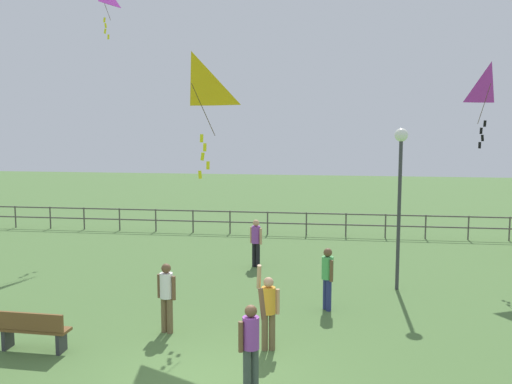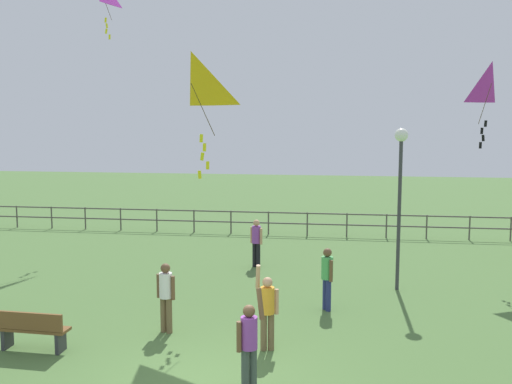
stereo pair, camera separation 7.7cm
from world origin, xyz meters
name	(u,v)px [view 2 (the right image)]	position (x,y,z in m)	size (l,w,h in m)	color
lamppost	(400,173)	(3.84, 6.65, 3.24)	(0.36, 0.36, 4.46)	#38383D
park_bench	(31,329)	(-3.92, 1.08, 0.46)	(1.52, 0.48, 0.85)	brown
person_0	(256,240)	(-0.38, 8.61, 0.88)	(0.41, 0.28, 1.53)	black
person_1	(327,275)	(1.96, 4.58, 0.90)	(0.29, 0.42, 1.56)	navy
person_2	(249,341)	(0.75, -0.12, 0.92)	(0.48, 0.35, 1.84)	#3F4C47
person_4	(267,307)	(0.82, 1.82, 0.90)	(0.49, 0.28, 1.80)	brown
person_5	(166,293)	(-1.52, 2.51, 0.90)	(0.45, 0.29, 1.56)	brown
kite_0	(491,86)	(6.65, 9.08, 5.68)	(0.97, 0.90, 2.57)	#B22DB2
kite_4	(192,86)	(-1.24, 3.93, 5.46)	(1.42, 1.38, 2.89)	yellow
waterfront_railing	(274,219)	(-0.43, 14.00, 0.63)	(36.06, 0.06, 0.95)	#4C4742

